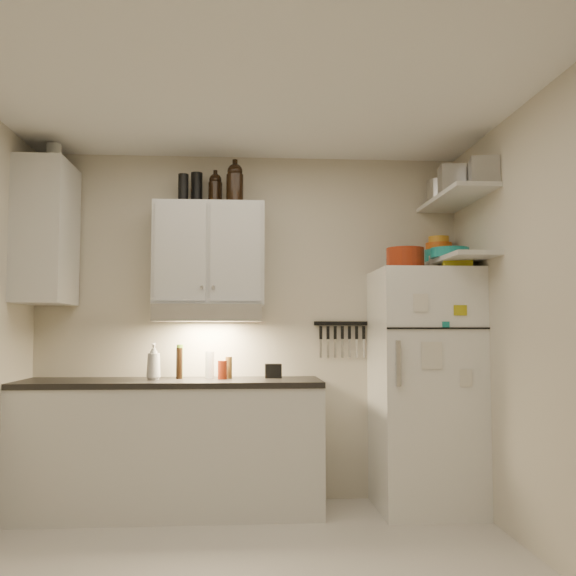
{
  "coord_description": "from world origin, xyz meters",
  "views": [
    {
      "loc": [
        -0.05,
        -3.38,
        1.26
      ],
      "look_at": [
        0.25,
        0.9,
        1.55
      ],
      "focal_mm": 40.0,
      "sensor_mm": 36.0,
      "label": 1
    }
  ],
  "objects": [
    {
      "name": "soap_bottle",
      "position": [
        -0.68,
        1.2,
        1.06
      ],
      "size": [
        0.12,
        0.13,
        0.29
      ],
      "primitive_type": "imported",
      "rotation": [
        0.0,
        0.0,
        -0.14
      ],
      "color": "silver",
      "rests_on": "countertop"
    },
    {
      "name": "vinegar_bottle",
      "position": [
        -0.51,
        1.28,
        1.03
      ],
      "size": [
        0.06,
        0.06,
        0.22
      ],
      "primitive_type": "cylinder",
      "rotation": [
        0.0,
        0.0,
        0.28
      ],
      "color": "black",
      "rests_on": "countertop"
    },
    {
      "name": "growler_b",
      "position": [
        -0.11,
        1.26,
        2.35
      ],
      "size": [
        0.16,
        0.16,
        0.29
      ],
      "primitive_type": null,
      "rotation": [
        0.0,
        0.0,
        0.33
      ],
      "color": "black",
      "rests_on": "upper_cabinet"
    },
    {
      "name": "countertop",
      "position": [
        -0.55,
        1.2,
        0.9
      ],
      "size": [
        2.1,
        0.62,
        0.04
      ],
      "primitive_type": "cube",
      "color": "black",
      "rests_on": "base_cabinet"
    },
    {
      "name": "stock_pot",
      "position": [
        1.47,
        1.33,
        2.31
      ],
      "size": [
        0.29,
        0.29,
        0.19
      ],
      "primitive_type": "cylinder",
      "rotation": [
        0.0,
        0.0,
        -0.14
      ],
      "color": "silver",
      "rests_on": "shelf_hi"
    },
    {
      "name": "book_stack",
      "position": [
        1.45,
        1.01,
        1.74
      ],
      "size": [
        0.25,
        0.29,
        0.08
      ],
      "primitive_type": "cube",
      "rotation": [
        0.0,
        0.0,
        -0.26
      ],
      "color": "#B4A916",
      "rests_on": "fridge"
    },
    {
      "name": "plates",
      "position": [
        1.4,
        1.0,
        1.81
      ],
      "size": [
        0.32,
        0.32,
        0.07
      ],
      "primitive_type": "cylinder",
      "rotation": [
        0.0,
        0.0,
        0.21
      ],
      "color": "#18847F",
      "rests_on": "shelf_lo"
    },
    {
      "name": "thermos_a",
      "position": [
        -0.4,
        1.41,
        2.32
      ],
      "size": [
        0.11,
        0.11,
        0.25
      ],
      "primitive_type": "cylinder",
      "rotation": [
        0.0,
        0.0,
        0.43
      ],
      "color": "black",
      "rests_on": "upper_cabinet"
    },
    {
      "name": "clear_bottle",
      "position": [
        -0.29,
        1.32,
        1.02
      ],
      "size": [
        0.07,
        0.07,
        0.19
      ],
      "primitive_type": "cylinder",
      "rotation": [
        0.0,
        0.0,
        -0.05
      ],
      "color": "silver",
      "rests_on": "countertop"
    },
    {
      "name": "bowl_yellow",
      "position": [
        1.45,
        1.41,
        1.96
      ],
      "size": [
        0.16,
        0.16,
        0.05
      ],
      "primitive_type": "cylinder",
      "color": "gold",
      "rests_on": "bowl_orange"
    },
    {
      "name": "thermos_b",
      "position": [
        -0.5,
        1.33,
        2.31
      ],
      "size": [
        0.1,
        0.1,
        0.22
      ],
      "primitive_type": "cylinder",
      "rotation": [
        0.0,
        0.0,
        -0.33
      ],
      "color": "black",
      "rests_on": "upper_cabinet"
    },
    {
      "name": "shelf_lo",
      "position": [
        1.45,
        1.02,
        1.76
      ],
      "size": [
        0.3,
        0.95,
        0.03
      ],
      "primitive_type": "cube",
      "color": "silver",
      "rests_on": "right_wall"
    },
    {
      "name": "growler_a",
      "position": [
        -0.26,
        1.37,
        2.32
      ],
      "size": [
        0.12,
        0.12,
        0.24
      ],
      "primitive_type": null,
      "rotation": [
        0.0,
        0.0,
        0.25
      ],
      "color": "black",
      "rests_on": "upper_cabinet"
    },
    {
      "name": "fridge",
      "position": [
        1.25,
        1.16,
        0.85
      ],
      "size": [
        0.7,
        0.68,
        1.7
      ],
      "primitive_type": "cube",
      "color": "white",
      "rests_on": "floor"
    },
    {
      "name": "spice_jar",
      "position": [
        1.33,
        1.17,
        1.75
      ],
      "size": [
        0.07,
        0.07,
        0.11
      ],
      "primitive_type": "cylinder",
      "rotation": [
        0.0,
        0.0,
        0.18
      ],
      "color": "silver",
      "rests_on": "fridge"
    },
    {
      "name": "base_cabinet",
      "position": [
        -0.55,
        1.2,
        0.44
      ],
      "size": [
        2.1,
        0.6,
        0.88
      ],
      "primitive_type": "cube",
      "color": "silver",
      "rests_on": "floor"
    },
    {
      "name": "red_jar",
      "position": [
        -0.2,
        1.22,
        0.99
      ],
      "size": [
        0.09,
        0.09,
        0.13
      ],
      "primitive_type": "cylinder",
      "rotation": [
        0.0,
        0.0,
        -0.39
      ],
      "color": "maroon",
      "rests_on": "countertop"
    },
    {
      "name": "side_jar",
      "position": [
        -1.4,
        1.22,
        2.52
      ],
      "size": [
        0.11,
        0.11,
        0.14
      ],
      "primitive_type": "cylinder",
      "rotation": [
        0.0,
        0.0,
        -0.02
      ],
      "color": "silver",
      "rests_on": "side_cabinet"
    },
    {
      "name": "caddy",
      "position": [
        0.17,
        1.32,
        0.97
      ],
      "size": [
        0.12,
        0.09,
        0.1
      ],
      "primitive_type": "cube",
      "rotation": [
        0.0,
        0.0,
        0.0
      ],
      "color": "black",
      "rests_on": "countertop"
    },
    {
      "name": "side_cabinet",
      "position": [
        -1.44,
        1.2,
        1.95
      ],
      "size": [
        0.33,
        0.55,
        1.0
      ],
      "primitive_type": "cube",
      "color": "silver",
      "rests_on": "left_wall"
    },
    {
      "name": "knife_strip",
      "position": [
        0.7,
        1.49,
        1.32
      ],
      "size": [
        0.42,
        0.02,
        0.03
      ],
      "primitive_type": "cube",
      "color": "black",
      "rests_on": "back_wall"
    },
    {
      "name": "range_hood",
      "position": [
        -0.3,
        1.27,
        1.39
      ],
      "size": [
        0.76,
        0.46,
        0.12
      ],
      "primitive_type": "cube",
      "color": "silver",
      "rests_on": "back_wall"
    },
    {
      "name": "right_wall",
      "position": [
        1.61,
        0.0,
        1.3
      ],
      "size": [
        0.02,
        3.0,
        2.6
      ],
      "primitive_type": "cube",
      "color": "beige",
      "rests_on": "ground"
    },
    {
      "name": "tin_a",
      "position": [
        1.4,
        0.9,
        2.31
      ],
      "size": [
        0.2,
        0.19,
        0.19
      ],
      "primitive_type": "cube",
      "rotation": [
        0.0,
        0.0,
        -0.11
      ],
      "color": "#AAAAAD",
      "rests_on": "shelf_hi"
    },
    {
      "name": "dutch_oven",
      "position": [
        1.11,
        1.14,
        1.78
      ],
      "size": [
        0.36,
        0.36,
        0.16
      ],
      "primitive_type": "cylinder",
      "rotation": [
        0.0,
        0.0,
        -0.42
      ],
      "color": "maroon",
      "rests_on": "fridge"
    },
    {
      "name": "bowl_orange",
      "position": [
        1.45,
        1.41,
        1.91
      ],
      "size": [
        0.2,
        0.2,
        0.06
      ],
      "primitive_type": "cylinder",
      "color": "#E15B15",
      "rests_on": "bowl_teal"
    },
    {
      "name": "pepper_mill",
      "position": [
        -0.15,
        1.29,
        1.0
      ],
      "size": [
        0.05,
        0.05,
        0.16
      ],
      "primitive_type": "cylinder",
      "rotation": [
        0.0,
        0.0,
        -0.01
      ],
      "color": "brown",
      "rests_on": "countertop"
    },
    {
      "name": "upper_cabinet",
      "position": [
        -0.3,
        1.33,
        1.83
      ],
      "size": [
        0.8,
        0.33,
        0.75
      ],
      "primitive_type": "cube",
      "color": "silver",
      "rests_on": "back_wall"
    },
    {
      "name": "tin_b",
      "position": [
        1.53,
        0.67,
        2.3
      ],
      "size": [
        0.22,
        0.22,
        0.18
      ],
      "primitive_type": "cube",
      "rotation": [
        0.0,
        0.0,
        -0.22
      ],
      "color": "#AAAAAD",
      "rests_on": "shelf_hi"
    },
    {
      "name": "ceiling",
      "position": [
        0.0,
        0.0,
        2.61
      ],
      "size": [
        3.2,
        3.0,
        0.02
      ],
      "primitive_type": "cube",
      "color": "white",
      "rests_on": "ground"
    },
    {
      "name": "shelf_hi",
      "position": [
        1.45,
        1.02,
        2.2
      ],
      "size": [
        0.3,
        0.95,
        0.03
      ],
      "primitive_type": "cube",
      "color": "silver",
      "rests_on": "right_wall"
    },
    {
      "name": "oil_bottle",
      "position": [
        -0.51,
        1.35,
        1.04
      ],
      "size": [
        0.05,
        0.05,
        0.24
      ],
      "primitive_type": "cylinder",
      "rotation": [
        0.0,
        0.0,
        0.07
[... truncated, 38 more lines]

